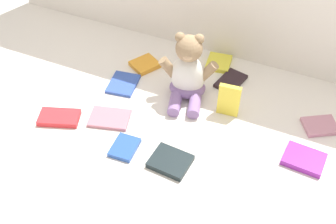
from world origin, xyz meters
The scene contains 13 objects.
ground_plane centered at (0.00, 0.00, 0.00)m, with size 3.20×3.20×0.00m, color silver.
teddy_bear centered at (-0.02, 0.10, 0.09)m, with size 0.20×0.20×0.24m.
book_case_0 centered at (-0.21, -0.12, 0.01)m, with size 0.09×0.13×0.01m, color #B86D7C.
book_case_1 centered at (0.42, 0.13, 0.01)m, with size 0.08×0.11×0.01m, color #C07D91.
book_case_2 centered at (0.40, -0.03, 0.01)m, with size 0.09×0.12×0.02m, color purple.
book_case_3 centered at (0.09, 0.22, 0.01)m, with size 0.07×0.12×0.01m, color black.
book_case_4 centered at (0.02, 0.30, 0.01)m, with size 0.09×0.10×0.02m, color yellow.
book_case_5 centered at (0.13, 0.07, 0.06)m, with size 0.07×0.02×0.11m, color yellow.
book_case_6 centered at (0.05, -0.20, 0.01)m, with size 0.10×0.12×0.02m, color black.
book_case_7 centered at (-0.36, -0.18, 0.01)m, with size 0.07×0.13×0.02m, color red.
book_case_9 centered at (-0.23, 0.18, 0.01)m, with size 0.08×0.09×0.02m, color orange.
book_case_10 centered at (-0.10, -0.21, 0.01)m, with size 0.07×0.09×0.01m, color #2951A9.
book_case_11 centered at (-0.25, 0.05, 0.01)m, with size 0.09×0.12×0.01m, color #3150AB.
Camera 1 is at (0.37, -0.94, 1.01)m, focal length 45.97 mm.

